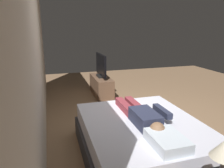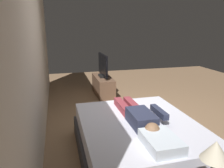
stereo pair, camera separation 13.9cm
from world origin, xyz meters
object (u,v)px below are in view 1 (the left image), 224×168
object	(u,v)px
tv_stand	(101,86)
pillow	(167,141)
bed	(141,140)
tv	(101,66)
person	(142,115)
remote	(163,112)

from	to	relation	value
tv_stand	pillow	bearing A→B (deg)	177.87
bed	tv	size ratio (longest dim) A/B	2.16
tv_stand	tv	size ratio (longest dim) A/B	1.25
person	remote	xyz separation A→B (m)	(0.15, -0.40, -0.07)
tv_stand	tv	xyz separation A→B (m)	(0.00, 0.00, 0.53)
pillow	tv	world-z (taller)	tv
bed	pillow	bearing A→B (deg)	-180.00
remote	tv_stand	xyz separation A→B (m)	(2.65, 0.28, -0.30)
bed	tv	world-z (taller)	tv
pillow	person	xyz separation A→B (m)	(0.66, -0.01, 0.02)
bed	remote	bearing A→B (deg)	-66.33
tv_stand	tv	bearing A→B (deg)	0.00
bed	tv_stand	bearing A→B (deg)	-2.60
pillow	tv_stand	bearing A→B (deg)	-2.13
pillow	bed	bearing A→B (deg)	0.00
bed	pillow	world-z (taller)	pillow
tv_stand	remote	bearing A→B (deg)	-173.94
pillow	remote	size ratio (longest dim) A/B	3.20
pillow	person	bearing A→B (deg)	-0.51
pillow	tv	bearing A→B (deg)	-2.13
remote	tv_stand	bearing A→B (deg)	6.06
bed	person	xyz separation A→B (m)	(0.03, -0.01, 0.36)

